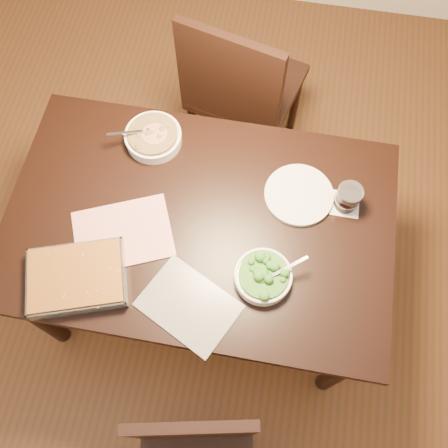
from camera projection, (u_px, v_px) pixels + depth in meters
name	position (u px, v px, depth m)	size (l,w,h in m)	color
ground	(206.00, 283.00, 2.48)	(4.00, 4.00, 0.00)	#453013
room	(174.00, 2.00, 0.91)	(4.04, 4.04, 2.72)	beige
table	(200.00, 231.00, 1.88)	(1.40, 0.90, 0.75)	black
magazine_a	(123.00, 234.00, 1.77)	(0.34, 0.25, 0.01)	#C63841
magazine_b	(189.00, 305.00, 1.66)	(0.31, 0.22, 0.01)	#222128
coaster	(345.00, 204.00, 1.82)	(0.10, 0.10, 0.00)	white
stew_bowl	(153.00, 137.00, 1.90)	(0.23, 0.22, 0.08)	white
broccoli_bowl	(263.00, 276.00, 1.68)	(0.21, 0.20, 0.08)	white
baking_dish	(77.00, 278.00, 1.67)	(0.38, 0.33, 0.06)	silver
wine_tumbler	(348.00, 197.00, 1.77)	(0.09, 0.09, 0.10)	black
dinner_plate	(299.00, 195.00, 1.83)	(0.25, 0.25, 0.02)	silver
chair_far	(240.00, 90.00, 2.28)	(0.57, 0.57, 0.99)	black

